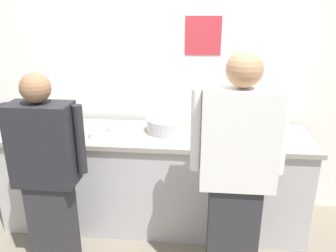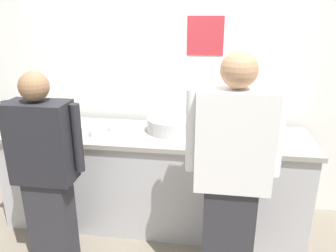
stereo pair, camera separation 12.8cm
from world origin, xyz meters
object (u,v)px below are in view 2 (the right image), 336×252
sheet_tray (57,127)px  chef_near_left (46,171)px  squeeze_bottle_secondary (228,122)px  ramekin_green_sauce (113,128)px  plate_stack_front (274,134)px  chefs_knife (171,130)px  mixing_bowl_steel (169,125)px  ramekin_orange_sauce (236,133)px  chef_center (232,175)px  squeeze_bottle_primary (211,135)px  ramekin_red_sauce (95,133)px

sheet_tray → chef_near_left: bearing=-71.6°
squeeze_bottle_secondary → ramekin_green_sauce: (-1.03, -0.11, -0.07)m
plate_stack_front → chefs_knife: (-0.90, 0.03, -0.02)m
plate_stack_front → mixing_bowl_steel: 0.92m
squeeze_bottle_secondary → ramekin_orange_sauce: (0.07, -0.09, -0.07)m
chef_center → ramekin_green_sauce: bearing=144.9°
chef_near_left → chefs_knife: size_ratio=5.71×
plate_stack_front → squeeze_bottle_secondary: (-0.40, 0.09, 0.07)m
chef_near_left → squeeze_bottle_secondary: 1.58m
mixing_bowl_steel → plate_stack_front: bearing=-1.0°
squeeze_bottle_primary → ramekin_green_sauce: (-0.89, 0.23, -0.07)m
mixing_bowl_steel → squeeze_bottle_secondary: 0.53m
mixing_bowl_steel → chefs_knife: size_ratio=1.43×
ramekin_red_sauce → mixing_bowl_steel: bearing=17.3°
squeeze_bottle_primary → ramekin_orange_sauce: squeeze_bottle_primary is taller
ramekin_green_sauce → squeeze_bottle_secondary: bearing=6.3°
plate_stack_front → chefs_knife: size_ratio=0.87×
ramekin_green_sauce → chef_near_left: bearing=-114.2°
mixing_bowl_steel → squeeze_bottle_primary: 0.47m
ramekin_orange_sauce → sheet_tray: bearing=-178.4°
plate_stack_front → ramekin_green_sauce: size_ratio=2.74×
sheet_tray → ramekin_orange_sauce: (1.64, 0.05, 0.01)m
mixing_bowl_steel → sheet_tray: bearing=-176.5°
plate_stack_front → squeeze_bottle_primary: size_ratio=1.28×
chef_center → mixing_bowl_steel: size_ratio=4.40×
ramekin_red_sauce → chef_near_left: bearing=-109.9°
ramekin_red_sauce → chefs_knife: bearing=17.7°
plate_stack_front → squeeze_bottle_primary: squeeze_bottle_primary is taller
squeeze_bottle_primary → ramekin_orange_sauce: bearing=49.5°
chef_near_left → squeeze_bottle_secondary: chef_near_left is taller
plate_stack_front → squeeze_bottle_secondary: 0.41m
chef_near_left → sheet_tray: bearing=108.4°
sheet_tray → ramekin_green_sauce: ramekin_green_sauce is taller
sheet_tray → squeeze_bottle_secondary: bearing=4.9°
squeeze_bottle_secondary → ramekin_green_sauce: bearing=-173.7°
plate_stack_front → sheet_tray: bearing=-178.6°
chef_near_left → plate_stack_front: chef_near_left is taller
chef_center → mixing_bowl_steel: 0.94m
squeeze_bottle_primary → ramekin_green_sauce: 0.92m
chef_center → sheet_tray: chef_center is taller
mixing_bowl_steel → chefs_knife: 0.06m
squeeze_bottle_secondary → squeeze_bottle_primary: bearing=-112.9°
chef_near_left → ramekin_green_sauce: 0.76m
squeeze_bottle_secondary → ramekin_orange_sauce: 0.13m
squeeze_bottle_primary → chef_near_left: bearing=-158.9°
chef_near_left → ramekin_green_sauce: size_ratio=17.98×
plate_stack_front → ramekin_orange_sauce: bearing=-179.8°
sheet_tray → chefs_knife: 1.07m
ramekin_orange_sauce → squeeze_bottle_secondary: bearing=129.6°
plate_stack_front → mixing_bowl_steel: mixing_bowl_steel is taller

